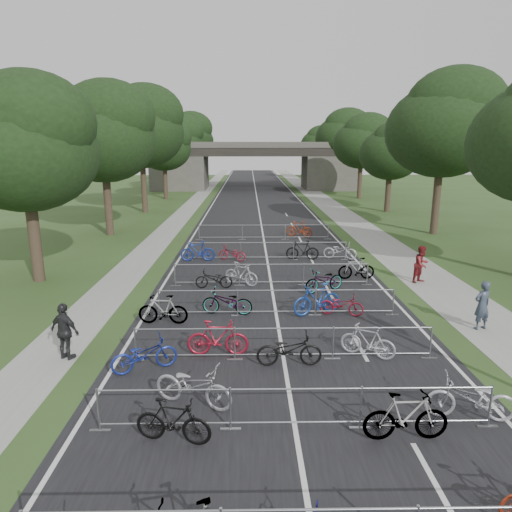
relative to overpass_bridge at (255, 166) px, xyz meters
The scene contains 48 objects.
road 15.41m from the overpass_bridge, 90.00° to the right, with size 11.00×140.00×0.01m, color black.
sidewalk_right 17.36m from the overpass_bridge, 61.93° to the right, with size 3.00×140.00×0.01m, color gray.
sidewalk_left 17.14m from the overpass_bridge, 116.57° to the right, with size 2.00×140.00×0.01m, color gray.
lane_markings 15.41m from the overpass_bridge, 90.00° to the right, with size 0.12×140.00×0.00m, color silver.
overpass_bridge is the anchor object (origin of this frame).
tree_left_0 50.47m from the overpass_bridge, 103.07° to the right, with size 6.72×6.72×10.25m.
tree_left_1 38.97m from the overpass_bridge, 107.08° to the right, with size 7.56×7.56×11.53m.
tree_right_1 39.56m from the overpass_bridge, 70.53° to the right, with size 8.18×8.18×12.47m.
tree_left_2 27.92m from the overpass_bridge, 114.44° to the right, with size 8.40×8.40×12.81m.
tree_right_2 28.39m from the overpass_bridge, 62.40° to the right, with size 6.16×6.16×9.39m.
tree_left_3 17.59m from the overpass_bridge, 131.07° to the right, with size 6.72×6.72×10.25m.
tree_right_3 18.82m from the overpass_bridge, 44.93° to the right, with size 7.17×7.17×10.93m.
tree_left_4 12.05m from the overpass_bridge, behind, with size 7.56×7.56×11.53m.
tree_right_4 13.86m from the overpass_bridge, ahead, with size 8.18×8.18×12.47m.
tree_left_5 16.44m from the overpass_bridge, 136.20° to the left, with size 8.40×8.40×12.81m.
tree_right_5 17.23m from the overpass_bridge, 39.82° to the left, with size 6.16×6.16×9.39m.
tree_left_6 25.77m from the overpass_bridge, 116.43° to the left, with size 6.72×6.72×10.25m.
tree_right_6 26.62m from the overpass_bridge, 60.25° to the left, with size 7.17×7.17×10.93m.
barrier_row_1 61.47m from the overpass_bridge, 90.00° to the right, with size 9.70×0.08×1.10m.
barrier_row_2 57.88m from the overpass_bridge, 90.00° to the right, with size 9.70×0.08×1.10m.
barrier_row_3 54.08m from the overpass_bridge, 90.00° to the right, with size 9.70×0.08×1.10m.
barrier_row_4 50.09m from the overpass_bridge, 90.00° to the right, with size 9.70×0.08×1.10m.
barrier_row_5 45.10m from the overpass_bridge, 90.00° to the right, with size 9.70×0.08×1.10m.
barrier_row_6 39.11m from the overpass_bridge, 90.00° to the right, with size 9.70×0.08×1.10m.
bike_4 62.00m from the overpass_bridge, 92.58° to the right, with size 0.50×1.78×1.07m, color black.
bike_5 60.48m from the overpass_bridge, 92.39° to the right, with size 0.75×2.16×1.14m, color #9C9CA3.
bike_6 61.97m from the overpass_bridge, 87.74° to the right, with size 0.55×1.96×1.18m, color gray.
bike_7 61.32m from the overpass_bridge, 85.97° to the right, with size 0.74×2.12×1.12m, color #A5A5AD.
bike_8 58.68m from the overpass_bridge, 94.10° to the right, with size 0.68×1.96×1.03m, color navy.
bike_9 57.59m from the overpass_bridge, 92.07° to the right, with size 0.55×1.96×1.18m, color maroon.
bike_10 58.28m from the overpass_bridge, 89.87° to the right, with size 0.69×1.98×1.04m, color black.
bike_11 57.78m from the overpass_bridge, 87.35° to the right, with size 0.50×1.76×1.06m, color #B4B3BC.
bike_12 55.03m from the overpass_bridge, 94.49° to the right, with size 0.53×1.87×1.13m, color gray.
bike_13 53.97m from the overpass_bridge, 92.07° to the right, with size 0.70×2.00×1.05m, color gray.
bike_14 53.98m from the overpass_bridge, 88.29° to the right, with size 0.59×2.09×1.26m, color #1B3E97.
bike_15 54.16m from the overpass_bridge, 87.29° to the right, with size 0.60×1.71×0.90m, color maroon.
bike_16 50.59m from the overpass_bridge, 93.09° to the right, with size 0.60×1.73×0.91m, color black.
bike_17 50.02m from the overpass_bridge, 91.66° to the right, with size 0.52×1.83×1.10m, color #B3B3BB.
bike_18 51.17m from the overpass_bridge, 87.35° to the right, with size 0.72×2.06×1.08m, color gray.
bike_19 49.30m from the overpass_bridge, 84.99° to the right, with size 0.52×1.83×1.10m, color gray.
bike_20 45.49m from the overpass_bridge, 95.09° to the right, with size 0.56×1.97×1.18m, color navy.
bike_21 45.29m from the overpass_bridge, 92.61° to the right, with size 0.59×1.70×0.89m, color maroon.
bike_22 45.13m from the overpass_bridge, 87.37° to the right, with size 0.54×1.92×1.16m, color black.
bike_23 45.16m from the overpass_bridge, 84.52° to the right, with size 0.68×1.94×1.02m, color #ACABB3.
bike_27 38.32m from the overpass_bridge, 86.03° to the right, with size 0.56×1.98×1.19m, color maroon.
pedestrian_a 56.02m from the overpass_bridge, 82.45° to the right, with size 0.67×0.44×1.83m, color #303949.
pedestrian_b 50.22m from the overpass_bridge, 81.59° to the right, with size 0.89×0.69×1.82m, color maroon.
pedestrian_c 58.09m from the overpass_bridge, 96.73° to the right, with size 1.07×0.45×1.83m, color #252527.
Camera 1 is at (-1.09, -5.91, 6.54)m, focal length 32.00 mm.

